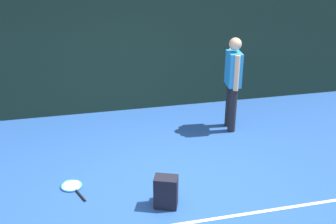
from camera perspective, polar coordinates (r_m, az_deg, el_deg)
ground_plane at (r=5.60m, az=0.94°, el=-11.04°), size 12.00×12.00×0.00m
back_fence at (r=7.76m, az=-4.39°, el=10.37°), size 10.00×0.10×2.85m
court_line at (r=5.01m, az=3.11°, el=-15.82°), size 9.00×0.05×0.00m
tennis_player at (r=7.02m, az=9.45°, el=4.81°), size 0.27×0.53×1.70m
tennis_racket at (r=5.77m, az=-13.75°, el=-10.49°), size 0.42×0.63×0.03m
backpack at (r=5.16m, az=-0.27°, el=-11.56°), size 0.35×0.35×0.44m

